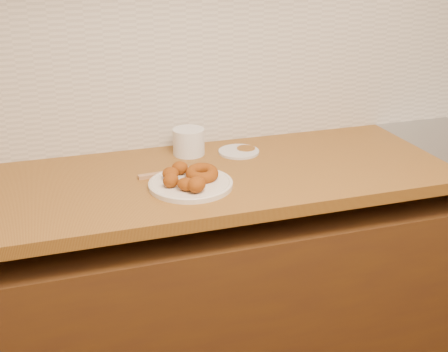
{
  "coord_description": "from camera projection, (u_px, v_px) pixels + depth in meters",
  "views": [
    {
      "loc": [
        -0.75,
        0.08,
        1.59
      ],
      "look_at": [
        -0.27,
        1.58,
        0.93
      ],
      "focal_mm": 45.0,
      "sensor_mm": 36.0,
      "label": 1
    }
  ],
  "objects": [
    {
      "name": "wall_back",
      "position": [
        262.0,
        14.0,
        1.99
      ],
      "size": [
        4.0,
        0.02,
        2.7
      ],
      "primitive_type": "cube",
      "color": "#BAAD90",
      "rests_on": "ground"
    },
    {
      "name": "tub_lid",
      "position": [
        239.0,
        152.0,
        1.98
      ],
      "size": [
        0.18,
        0.18,
        0.01
      ],
      "primitive_type": "cylinder",
      "rotation": [
        0.0,
        0.0,
        -0.36
      ],
      "color": "silver",
      "rests_on": "butcher_block"
    },
    {
      "name": "plastic_tub",
      "position": [
        189.0,
        142.0,
        1.95
      ],
      "size": [
        0.12,
        0.12,
        0.09
      ],
      "primitive_type": "cylinder",
      "rotation": [
        0.0,
        0.0,
        -0.06
      ],
      "color": "silver",
      "rests_on": "butcher_block"
    },
    {
      "name": "backsplash",
      "position": [
        262.0,
        57.0,
        2.04
      ],
      "size": [
        3.6,
        0.02,
        0.6
      ],
      "primitive_type": "cube",
      "color": "silver",
      "rests_on": "wall_back"
    },
    {
      "name": "butcher_block",
      "position": [
        96.0,
        192.0,
        1.72
      ],
      "size": [
        2.3,
        0.62,
        0.04
      ],
      "primitive_type": "cube",
      "color": "olive",
      "rests_on": "base_cabinet"
    },
    {
      "name": "wooden_utensil",
      "position": [
        162.0,
        174.0,
        1.78
      ],
      "size": [
        0.16,
        0.03,
        0.01
      ],
      "primitive_type": "cube",
      "rotation": [
        0.0,
        0.0,
        0.08
      ],
      "color": "#AC7C52",
      "rests_on": "butcher_block"
    },
    {
      "name": "ring_donut",
      "position": [
        202.0,
        173.0,
        1.72
      ],
      "size": [
        0.11,
        0.11,
        0.05
      ],
      "primitive_type": "torus",
      "rotation": [
        0.1,
        0.0,
        -0.03
      ],
      "color": "brown",
      "rests_on": "donut_plate"
    },
    {
      "name": "brass_jar_lid",
      "position": [
        246.0,
        149.0,
        1.99
      ],
      "size": [
        0.07,
        0.07,
        0.01
      ],
      "primitive_type": "cylinder",
      "rotation": [
        0.0,
        0.0,
        -0.02
      ],
      "color": "#B2782F",
      "rests_on": "butcher_block"
    },
    {
      "name": "donut_plate",
      "position": [
        191.0,
        184.0,
        1.7
      ],
      "size": [
        0.26,
        0.26,
        0.01
      ],
      "primitive_type": "cylinder",
      "color": "silver",
      "rests_on": "butcher_block"
    },
    {
      "name": "fried_dough_chunks",
      "position": [
        182.0,
        178.0,
        1.67
      ],
      "size": [
        0.13,
        0.21,
        0.05
      ],
      "color": "brown",
      "rests_on": "donut_plate"
    },
    {
      "name": "base_cabinet",
      "position": [
        285.0,
        291.0,
        2.09
      ],
      "size": [
        3.6,
        0.6,
        0.77
      ],
      "primitive_type": "cube",
      "color": "#4F2E10",
      "rests_on": "floor"
    }
  ]
}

